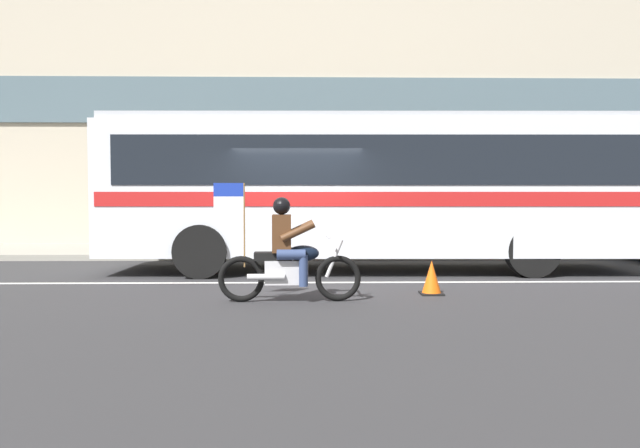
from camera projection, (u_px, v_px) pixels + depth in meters
ground_plane at (297, 278)px, 11.36m from camera, size 60.00×60.00×0.00m
sidewalk_curb at (300, 251)px, 16.45m from camera, size 28.00×3.80×0.15m
lane_center_stripe at (297, 282)px, 10.76m from camera, size 26.60×0.14×0.01m
office_building_facade at (301, 40)px, 18.44m from camera, size 28.00×0.89×13.02m
transit_bus at (371, 182)px, 12.50m from camera, size 11.08×2.79×3.22m
motorcycle_with_rider at (288, 257)px, 8.78m from camera, size 2.20×0.64×1.78m
fire_hydrant at (225, 236)px, 15.68m from camera, size 0.22×0.30×0.75m
traffic_cone at (432, 278)px, 9.45m from camera, size 0.36×0.36×0.55m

